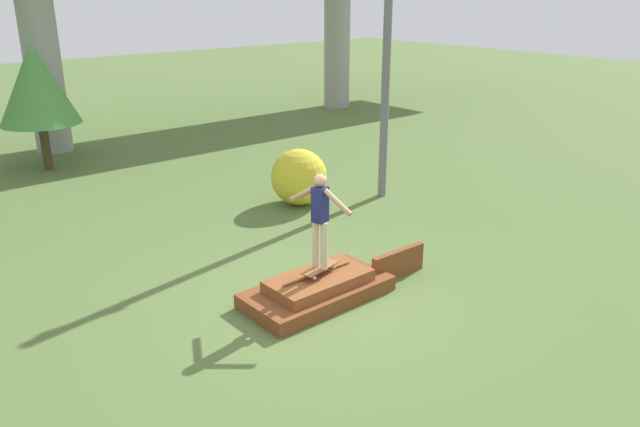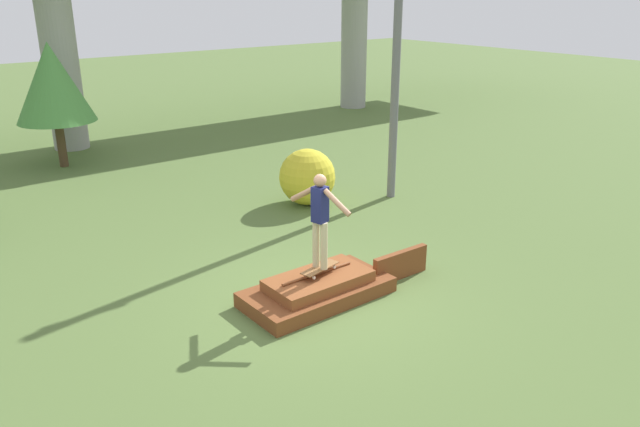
{
  "view_description": "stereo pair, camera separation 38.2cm",
  "coord_description": "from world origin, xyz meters",
  "px_view_note": "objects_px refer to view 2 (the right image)",
  "views": [
    {
      "loc": [
        -6.04,
        -7.29,
        5.01
      ],
      "look_at": [
        0.04,
        -0.03,
        1.55
      ],
      "focal_mm": 35.0,
      "sensor_mm": 36.0,
      "label": 1
    },
    {
      "loc": [
        -5.74,
        -7.53,
        5.01
      ],
      "look_at": [
        0.04,
        -0.03,
        1.55
      ],
      "focal_mm": 35.0,
      "sensor_mm": 36.0,
      "label": 2
    }
  ],
  "objects_px": {
    "utility_pole": "(397,48)",
    "bush_yellow_flowering": "(307,177)",
    "skater": "(320,214)",
    "tree_behind_left": "(52,83)",
    "skateboard": "(320,268)"
  },
  "relations": [
    {
      "from": "bush_yellow_flowering",
      "to": "skater",
      "type": "bearing_deg",
      "value": -124.04
    },
    {
      "from": "skater",
      "to": "tree_behind_left",
      "type": "relative_size",
      "value": 0.46
    },
    {
      "from": "tree_behind_left",
      "to": "skater",
      "type": "bearing_deg",
      "value": -85.27
    },
    {
      "from": "skateboard",
      "to": "bush_yellow_flowering",
      "type": "xyz_separation_m",
      "value": [
        2.76,
        4.09,
        0.11
      ]
    },
    {
      "from": "utility_pole",
      "to": "tree_behind_left",
      "type": "xyz_separation_m",
      "value": [
        -5.7,
        7.91,
        -1.21
      ]
    },
    {
      "from": "skater",
      "to": "bush_yellow_flowering",
      "type": "xyz_separation_m",
      "value": [
        2.76,
        4.09,
        -0.85
      ]
    },
    {
      "from": "skater",
      "to": "utility_pole",
      "type": "relative_size",
      "value": 0.23
    },
    {
      "from": "skateboard",
      "to": "utility_pole",
      "type": "relative_size",
      "value": 0.11
    },
    {
      "from": "utility_pole",
      "to": "bush_yellow_flowering",
      "type": "xyz_separation_m",
      "value": [
        -2.01,
        0.83,
        -2.97
      ]
    },
    {
      "from": "utility_pole",
      "to": "skater",
      "type": "bearing_deg",
      "value": -145.66
    },
    {
      "from": "skateboard",
      "to": "utility_pole",
      "type": "xyz_separation_m",
      "value": [
        4.77,
        3.26,
        3.08
      ]
    },
    {
      "from": "utility_pole",
      "to": "skateboard",
      "type": "bearing_deg",
      "value": -145.66
    },
    {
      "from": "skateboard",
      "to": "tree_behind_left",
      "type": "relative_size",
      "value": 0.22
    },
    {
      "from": "tree_behind_left",
      "to": "skateboard",
      "type": "bearing_deg",
      "value": -85.27
    },
    {
      "from": "skater",
      "to": "tree_behind_left",
      "type": "distance_m",
      "value": 11.25
    }
  ]
}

